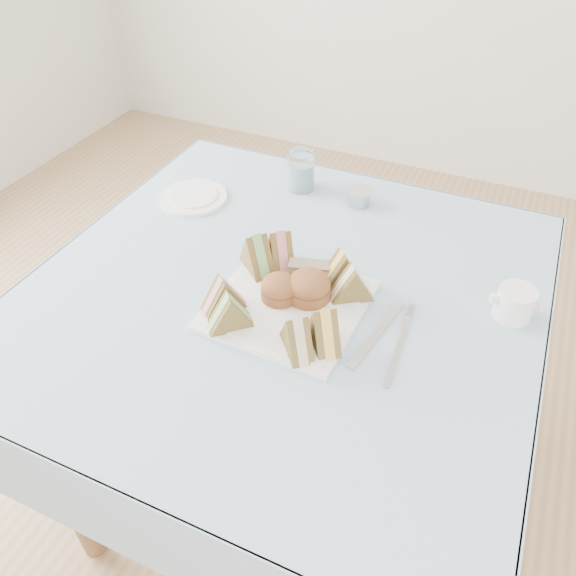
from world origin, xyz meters
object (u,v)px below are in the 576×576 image
at_px(serving_plate, 288,305).
at_px(creamer_jug, 515,303).
at_px(table, 285,402).
at_px(water_glass, 301,171).

bearing_deg(serving_plate, creamer_jug, 22.84).
xyz_separation_m(table, creamer_jug, (0.44, 0.10, 0.41)).
xyz_separation_m(water_glass, creamer_jug, (0.56, -0.27, -0.02)).
distance_m(table, water_glass, 0.58).
relative_size(table, creamer_jug, 12.39).
relative_size(serving_plate, water_glass, 2.83).
bearing_deg(water_glass, table, -71.84).
bearing_deg(creamer_jug, water_glass, 130.37).
distance_m(table, creamer_jug, 0.61).
bearing_deg(creamer_jug, table, 169.81).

